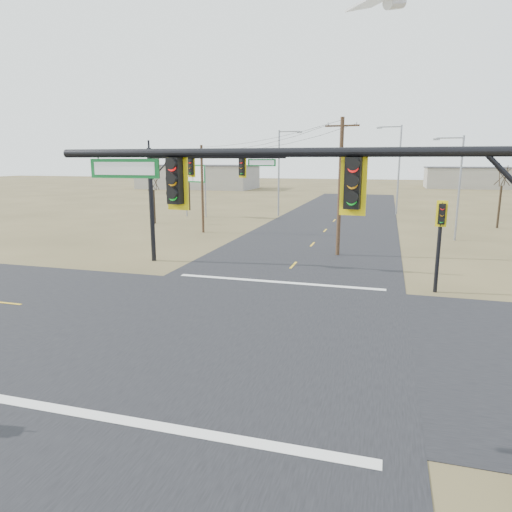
# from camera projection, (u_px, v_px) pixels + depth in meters

# --- Properties ---
(ground) EXTENTS (320.00, 320.00, 0.00)m
(ground) POSITION_uv_depth(u_px,v_px,m) (237.00, 327.00, 19.10)
(ground) COLOR brown
(ground) RESTS_ON ground
(road_ew) EXTENTS (160.00, 14.00, 0.02)m
(road_ew) POSITION_uv_depth(u_px,v_px,m) (237.00, 327.00, 19.10)
(road_ew) COLOR black
(road_ew) RESTS_ON ground
(road_ns) EXTENTS (14.00, 160.00, 0.02)m
(road_ns) POSITION_uv_depth(u_px,v_px,m) (237.00, 327.00, 19.10)
(road_ns) COLOR black
(road_ns) RESTS_ON ground
(stop_bar_near) EXTENTS (12.00, 0.40, 0.01)m
(stop_bar_near) POSITION_uv_depth(u_px,v_px,m) (147.00, 424.00, 12.04)
(stop_bar_near) COLOR silver
(stop_bar_near) RESTS_ON road_ns
(stop_bar_far) EXTENTS (12.00, 0.40, 0.01)m
(stop_bar_far) POSITION_uv_depth(u_px,v_px,m) (278.00, 282.00, 26.15)
(stop_bar_far) COLOR silver
(stop_bar_far) RESTS_ON road_ns
(mast_arm_near) EXTENTS (11.04, 0.47, 7.62)m
(mast_arm_near) POSITION_uv_depth(u_px,v_px,m) (372.00, 226.00, 9.43)
(mast_arm_near) COLOR black
(mast_arm_near) RESTS_ON ground
(mast_arm_far) EXTENTS (9.48, 0.54, 7.68)m
(mast_arm_far) POSITION_uv_depth(u_px,v_px,m) (189.00, 181.00, 29.98)
(mast_arm_far) COLOR black
(mast_arm_far) RESTS_ON ground
(pedestal_signal_ne) EXTENTS (0.63, 0.56, 4.89)m
(pedestal_signal_ne) POSITION_uv_depth(u_px,v_px,m) (440.00, 227.00, 23.43)
(pedestal_signal_ne) COLOR black
(pedestal_signal_ne) RESTS_ON ground
(utility_pole_near) EXTENTS (2.41, 0.30, 9.84)m
(utility_pole_near) POSITION_uv_depth(u_px,v_px,m) (340.00, 186.00, 32.68)
(utility_pole_near) COLOR #4C3520
(utility_pole_near) RESTS_ON ground
(utility_pole_far) EXTENTS (1.99, 0.65, 8.29)m
(utility_pole_far) POSITION_uv_depth(u_px,v_px,m) (202.00, 187.00, 43.49)
(utility_pole_far) COLOR #4C3520
(utility_pole_far) RESTS_ON ground
(highway_sign) EXTENTS (3.12, 1.45, 6.35)m
(highway_sign) POSITION_uv_depth(u_px,v_px,m) (195.00, 180.00, 55.83)
(highway_sign) COLOR gray
(highway_sign) RESTS_ON ground
(streetlight_a) EXTENTS (2.50, 0.36, 8.93)m
(streetlight_a) POSITION_uv_depth(u_px,v_px,m) (457.00, 183.00, 38.99)
(streetlight_a) COLOR gray
(streetlight_a) RESTS_ON ground
(streetlight_b) EXTENTS (3.14, 0.46, 11.23)m
(streetlight_b) POSITION_uv_depth(u_px,v_px,m) (397.00, 165.00, 58.18)
(streetlight_b) COLOR gray
(streetlight_b) RESTS_ON ground
(streetlight_c) EXTENTS (2.93, 0.35, 10.50)m
(streetlight_c) POSITION_uv_depth(u_px,v_px,m) (281.00, 168.00, 56.31)
(streetlight_c) COLOR gray
(streetlight_c) RESTS_ON ground
(bare_tree_a) EXTENTS (2.85, 2.85, 5.82)m
(bare_tree_a) POSITION_uv_depth(u_px,v_px,m) (153.00, 182.00, 49.71)
(bare_tree_a) COLOR black
(bare_tree_a) RESTS_ON ground
(bare_tree_b) EXTENTS (3.08, 3.08, 7.17)m
(bare_tree_b) POSITION_uv_depth(u_px,v_px,m) (189.00, 169.00, 63.12)
(bare_tree_b) COLOR black
(bare_tree_b) RESTS_ON ground
(bare_tree_c) EXTENTS (3.21, 3.21, 6.96)m
(bare_tree_c) POSITION_uv_depth(u_px,v_px,m) (503.00, 175.00, 46.16)
(bare_tree_c) COLOR black
(bare_tree_c) RESTS_ON ground
(warehouse_left) EXTENTS (28.00, 14.00, 5.50)m
(warehouse_left) POSITION_uv_depth(u_px,v_px,m) (198.00, 177.00, 113.99)
(warehouse_left) COLOR gray
(warehouse_left) RESTS_ON ground
(warehouse_mid) EXTENTS (20.00, 12.00, 5.00)m
(warehouse_mid) POSITION_uv_depth(u_px,v_px,m) (467.00, 178.00, 115.33)
(warehouse_mid) COLOR gray
(warehouse_mid) RESTS_ON ground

